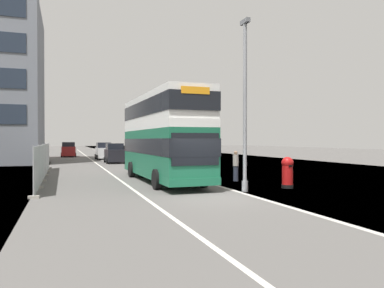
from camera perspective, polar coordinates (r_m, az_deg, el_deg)
The scene contains 10 objects.
ground at distance 16.09m, azimuth 4.42°, elevation -8.21°, with size 140.00×280.00×0.10m.
double_decker_bus at distance 22.03m, azimuth -4.52°, elevation 1.23°, with size 2.90×11.21×4.99m.
lamppost_foreground at distance 17.82m, azimuth 8.02°, elevation 5.02°, with size 0.29×0.70×8.04m.
red_pillar_postbox at distance 19.54m, azimuth 14.25°, elevation -3.97°, with size 0.60×0.60×1.57m.
roadworks_barrier at distance 24.29m, azimuth 1.42°, elevation -3.36°, with size 1.85×0.59×1.15m.
construction_site_fence at distance 25.34m, azimuth -21.52°, elevation -2.53°, with size 0.44×17.20×2.18m.
car_oncoming_near at distance 40.19m, azimuth -11.65°, elevation -1.44°, with size 1.95×3.88×2.06m.
car_receding_mid at distance 48.69m, azimuth -13.25°, elevation -1.07°, with size 1.94×4.51×2.10m.
car_receding_far at distance 56.87m, azimuth -18.21°, elevation -0.84°, with size 2.07×4.42×2.10m.
pedestrian_at_kerb at distance 22.28m, azimuth 6.64°, elevation -3.30°, with size 0.34×0.34×1.78m.
Camera 1 is at (-5.75, -14.46, 2.43)m, focal length 35.24 mm.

